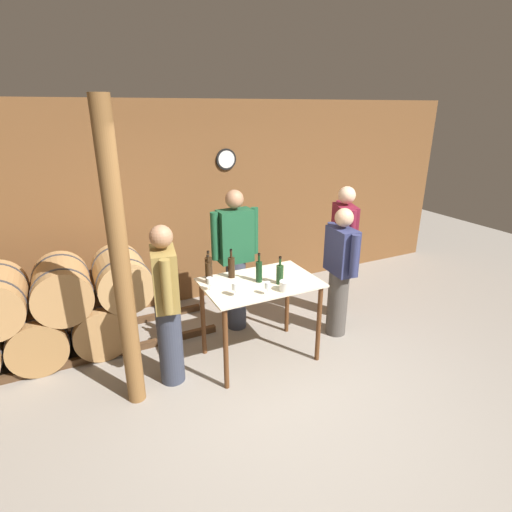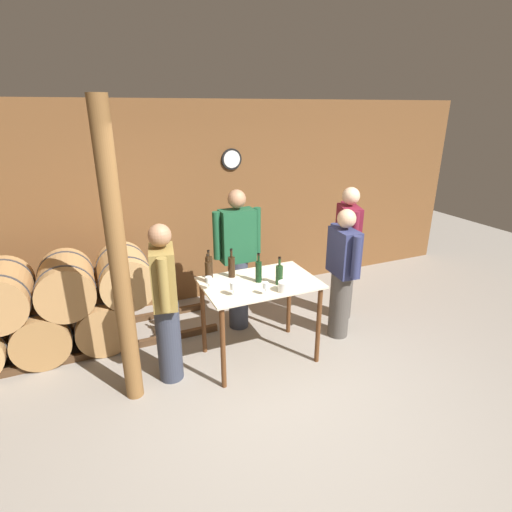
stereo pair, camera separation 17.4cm
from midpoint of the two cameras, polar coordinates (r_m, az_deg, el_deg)
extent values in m
plane|color=gray|center=(4.01, 6.74, -20.12)|extent=(14.00, 14.00, 0.00)
cube|color=brown|center=(5.53, -6.05, 7.34)|extent=(8.40, 0.05, 2.70)
cylinder|color=black|center=(5.50, -2.58, 13.66)|extent=(0.28, 0.03, 0.28)
cylinder|color=white|center=(5.49, -2.53, 13.64)|extent=(0.23, 0.01, 0.23)
cube|color=#4C331E|center=(4.88, -26.90, -13.64)|extent=(3.81, 0.06, 0.08)
cube|color=#4C331E|center=(5.41, -26.69, -10.17)|extent=(3.81, 0.06, 0.08)
cylinder|color=#9E7242|center=(5.02, -27.25, -9.35)|extent=(0.59, 0.76, 0.59)
cylinder|color=#38383D|center=(4.82, -27.36, -10.63)|extent=(0.60, 0.03, 0.60)
cylinder|color=#38383D|center=(5.22, -27.16, -8.17)|extent=(0.60, 0.03, 0.60)
cylinder|color=#AD7F4C|center=(4.99, -20.18, -8.40)|extent=(0.59, 0.76, 0.59)
cylinder|color=#38383D|center=(4.79, -19.96, -9.65)|extent=(0.60, 0.03, 0.60)
cylinder|color=#38383D|center=(5.19, -20.38, -7.25)|extent=(0.60, 0.03, 0.60)
cylinder|color=#AD7F4C|center=(4.85, -31.80, -4.63)|extent=(0.59, 0.76, 0.59)
cylinder|color=#38383D|center=(5.06, -31.51, -3.60)|extent=(0.60, 0.03, 0.60)
cylinder|color=#AD7F4C|center=(4.79, -24.57, -3.66)|extent=(0.59, 0.76, 0.59)
cylinder|color=#38383D|center=(4.57, -24.55, -4.75)|extent=(0.60, 0.03, 0.60)
cylinder|color=#38383D|center=(5.00, -24.59, -2.66)|extent=(0.60, 0.03, 0.60)
cylinder|color=tan|center=(4.79, -17.26, -2.62)|extent=(0.59, 0.76, 0.59)
cylinder|color=#38383D|center=(4.58, -16.89, -3.66)|extent=(0.60, 0.03, 0.60)
cylinder|color=#38383D|center=(5.01, -17.59, -1.67)|extent=(0.60, 0.03, 0.60)
cube|color=beige|center=(4.13, 1.77, -3.83)|extent=(1.18, 0.78, 0.02)
cylinder|color=#593319|center=(3.91, -3.44, -13.03)|extent=(0.05, 0.05, 0.89)
cylinder|color=#593319|center=(4.33, 10.08, -9.74)|extent=(0.05, 0.05, 0.89)
cylinder|color=#593319|center=(4.44, -6.42, -8.66)|extent=(0.05, 0.05, 0.89)
cylinder|color=#593319|center=(4.82, 5.78, -6.20)|extent=(0.05, 0.05, 0.89)
cylinder|color=brown|center=(3.54, -17.69, -1.16)|extent=(0.16, 0.16, 2.70)
cylinder|color=black|center=(4.09, -5.62, -2.31)|extent=(0.06, 0.06, 0.22)
cylinder|color=black|center=(4.04, -5.70, -0.28)|extent=(0.02, 0.02, 0.09)
cylinder|color=black|center=(4.03, -5.72, 0.15)|extent=(0.03, 0.03, 0.02)
cylinder|color=black|center=(4.22, -5.56, -1.61)|extent=(0.08, 0.08, 0.23)
cylinder|color=black|center=(4.16, -5.63, 0.32)|extent=(0.02, 0.02, 0.08)
cylinder|color=black|center=(4.15, -5.64, 0.68)|extent=(0.03, 0.03, 0.02)
cylinder|color=black|center=(4.21, -2.32, -1.61)|extent=(0.07, 0.07, 0.22)
cylinder|color=black|center=(4.15, -2.35, 0.40)|extent=(0.02, 0.02, 0.09)
cylinder|color=black|center=(4.14, -2.36, 0.88)|extent=(0.03, 0.03, 0.02)
cylinder|color=black|center=(4.09, 1.66, -2.29)|extent=(0.07, 0.07, 0.22)
cylinder|color=black|center=(4.03, 1.68, -0.25)|extent=(0.02, 0.02, 0.09)
cylinder|color=black|center=(4.02, 1.69, 0.24)|extent=(0.03, 0.03, 0.02)
cylinder|color=#193819|center=(4.05, 4.58, -2.76)|extent=(0.07, 0.07, 0.20)
cylinder|color=#193819|center=(4.00, 4.64, -0.82)|extent=(0.02, 0.02, 0.10)
cylinder|color=black|center=(3.98, 4.65, -0.29)|extent=(0.03, 0.03, 0.02)
cylinder|color=silver|center=(3.97, -5.48, -4.78)|extent=(0.06, 0.06, 0.00)
cylinder|color=silver|center=(3.96, -5.50, -4.29)|extent=(0.01, 0.01, 0.07)
cylinder|color=silver|center=(3.93, -5.53, -3.41)|extent=(0.07, 0.07, 0.06)
cylinder|color=silver|center=(3.84, -1.89, -5.66)|extent=(0.06, 0.06, 0.00)
cylinder|color=silver|center=(3.82, -1.89, -5.19)|extent=(0.01, 0.01, 0.07)
cylinder|color=silver|center=(3.79, -1.90, -4.27)|extent=(0.07, 0.07, 0.07)
cylinder|color=silver|center=(3.85, 2.66, -5.57)|extent=(0.06, 0.06, 0.00)
cylinder|color=silver|center=(3.84, 2.67, -5.08)|extent=(0.01, 0.01, 0.07)
cylinder|color=silver|center=(3.81, 2.69, -4.20)|extent=(0.06, 0.06, 0.06)
cylinder|color=white|center=(3.91, 5.34, -4.38)|extent=(0.12, 0.12, 0.10)
cylinder|color=#4C4742|center=(5.30, 13.31, -4.18)|extent=(0.24, 0.24, 0.87)
cube|color=maroon|center=(5.04, 13.99, 3.51)|extent=(0.34, 0.45, 0.61)
sphere|color=beige|center=(4.94, 14.42, 8.30)|extent=(0.21, 0.21, 0.21)
cylinder|color=maroon|center=(5.26, 13.24, 4.63)|extent=(0.09, 0.09, 0.55)
cylinder|color=maroon|center=(4.80, 14.87, 2.98)|extent=(0.09, 0.09, 0.55)
cylinder|color=#333847|center=(4.93, -1.52, -5.47)|extent=(0.24, 0.24, 0.88)
cube|color=#194C2D|center=(4.65, -1.61, 2.90)|extent=(0.40, 0.22, 0.62)
sphere|color=#9E7051|center=(4.53, -1.66, 8.16)|extent=(0.21, 0.21, 0.21)
cylinder|color=#194C2D|center=(4.73, 1.20, 3.63)|extent=(0.09, 0.09, 0.56)
cylinder|color=#194C2D|center=(4.55, -4.53, 2.89)|extent=(0.09, 0.09, 0.56)
cylinder|color=#333847|center=(4.11, -11.11, -11.93)|extent=(0.24, 0.24, 0.84)
cube|color=olive|center=(3.79, -11.83, -2.95)|extent=(0.29, 0.43, 0.56)
sphere|color=#9E7051|center=(3.65, -12.28, 2.90)|extent=(0.21, 0.21, 0.21)
cylinder|color=olive|center=(3.55, -11.69, -4.10)|extent=(0.09, 0.09, 0.50)
cylinder|color=olive|center=(4.01, -12.01, -1.19)|extent=(0.09, 0.09, 0.50)
cylinder|color=#4C4742|center=(4.88, 12.86, -6.83)|extent=(0.24, 0.24, 0.80)
cube|color=navy|center=(4.62, 13.50, 0.53)|extent=(0.25, 0.42, 0.53)
sphere|color=tan|center=(4.50, 13.91, 5.20)|extent=(0.21, 0.21, 0.21)
cylinder|color=navy|center=(4.81, 11.99, 1.80)|extent=(0.09, 0.09, 0.48)
cylinder|color=navy|center=(4.41, 15.21, -0.20)|extent=(0.09, 0.09, 0.48)
camera|label=1|loc=(0.09, -88.79, 0.45)|focal=28.00mm
camera|label=2|loc=(0.09, 91.21, -0.45)|focal=28.00mm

